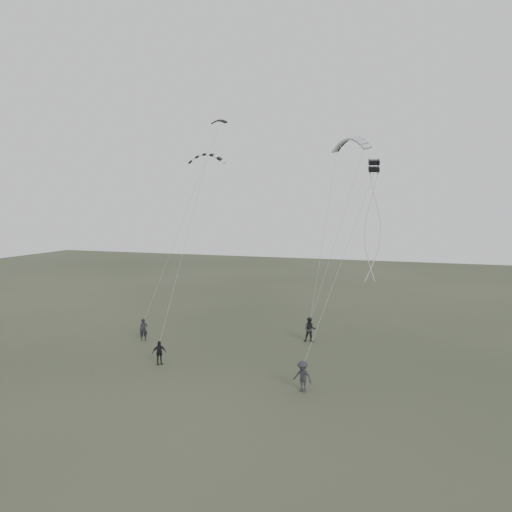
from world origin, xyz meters
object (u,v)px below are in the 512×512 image
(flyer_left, at_px, (144,330))
(kite_box, at_px, (374,166))
(kite_striped, at_px, (207,154))
(flyer_far, at_px, (303,376))
(kite_pale_large, at_px, (351,138))
(kite_dark_small, at_px, (219,121))
(flyer_center, at_px, (159,353))
(flyer_right, at_px, (310,330))

(flyer_left, distance_m, kite_box, 21.79)
(kite_striped, height_order, kite_box, kite_striped)
(flyer_far, xyz_separation_m, kite_box, (3.21, 5.65, 12.40))
(flyer_far, distance_m, kite_pale_large, 21.95)
(kite_pale_large, bearing_deg, kite_dark_small, -135.74)
(flyer_center, relative_size, flyer_far, 0.89)
(flyer_center, height_order, kite_striped, kite_striped)
(flyer_center, relative_size, kite_box, 2.25)
(flyer_left, height_order, kite_box, kite_box)
(kite_box, bearing_deg, flyer_right, 123.03)
(kite_box, bearing_deg, flyer_left, 163.39)
(kite_pale_large, bearing_deg, flyer_center, -95.14)
(flyer_center, bearing_deg, kite_box, -25.52)
(flyer_far, bearing_deg, flyer_right, 115.72)
(kite_dark_small, height_order, kite_box, kite_dark_small)
(flyer_left, relative_size, kite_box, 2.44)
(flyer_right, height_order, kite_striped, kite_striped)
(kite_box, bearing_deg, kite_pale_large, 93.31)
(flyer_left, bearing_deg, kite_dark_small, 25.23)
(flyer_left, distance_m, kite_dark_small, 18.83)
(flyer_far, relative_size, kite_box, 2.53)
(flyer_center, bearing_deg, kite_dark_small, 50.19)
(kite_dark_small, height_order, kite_pale_large, kite_dark_small)
(flyer_right, bearing_deg, flyer_center, -147.93)
(kite_striped, relative_size, kite_box, 3.87)
(flyer_left, xyz_separation_m, kite_pale_large, (14.91, 8.88, 15.51))
(kite_pale_large, xyz_separation_m, kite_striped, (-9.55, -8.18, -1.79))
(flyer_left, bearing_deg, kite_pale_large, -3.44)
(kite_dark_small, bearing_deg, flyer_center, -84.56)
(flyer_right, xyz_separation_m, kite_box, (5.15, -4.91, 12.32))
(flyer_left, bearing_deg, flyer_right, -17.21)
(kite_striped, bearing_deg, kite_dark_small, 89.69)
(flyer_right, bearing_deg, kite_striped, -170.74)
(flyer_center, relative_size, kite_striped, 0.58)
(kite_dark_small, bearing_deg, flyer_left, -116.93)
(kite_dark_small, bearing_deg, flyer_far, -47.26)
(flyer_left, relative_size, flyer_far, 0.96)
(flyer_far, distance_m, kite_striped, 18.12)
(flyer_right, height_order, flyer_center, flyer_right)
(flyer_left, distance_m, kite_striped, 14.75)
(flyer_left, distance_m, kite_pale_large, 23.28)
(kite_box, bearing_deg, flyer_far, -132.89)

